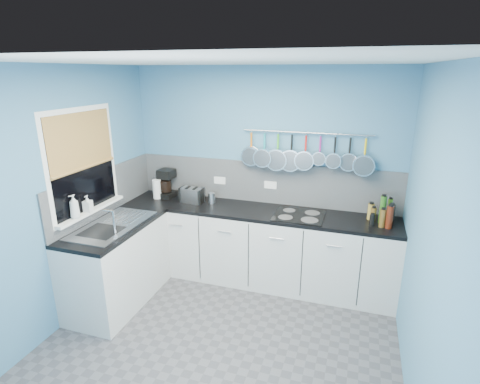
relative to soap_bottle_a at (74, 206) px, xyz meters
The scene contains 46 objects.
floor 1.93m from the soap_bottle_a, ahead, with size 3.20×3.00×0.02m, color #47474C.
ceiling 2.03m from the soap_bottle_a, ahead, with size 3.20×3.00×0.02m, color white.
wall_back 2.12m from the soap_bottle_a, 43.66° to the left, with size 3.20×0.02×2.50m, color teal.
wall_front 2.19m from the soap_bottle_a, 45.56° to the right, with size 3.20×0.02×2.50m, color teal.
wall_left 0.12m from the soap_bottle_a, 147.98° to the right, with size 0.02×3.00×2.50m, color teal.
wall_right 3.14m from the soap_bottle_a, ahead, with size 0.02×3.00×2.50m, color teal.
backsplash_back 2.10m from the soap_bottle_a, 43.22° to the left, with size 3.20×0.02×0.50m, color gray.
backsplash_left 0.55m from the soap_bottle_a, 96.02° to the left, with size 0.02×1.80×0.50m, color gray.
cabinet_run_back 2.05m from the soap_bottle_a, 36.93° to the left, with size 3.20×0.60×0.86m, color silver.
worktop_back 1.94m from the soap_bottle_a, 36.93° to the left, with size 3.20×0.60×0.04m, color black.
cabinet_run_left 0.81m from the soap_bottle_a, 47.38° to the left, with size 0.60×1.20×0.86m, color silver.
worktop_left 0.45m from the soap_bottle_a, 47.38° to the left, with size 0.60×1.20×0.04m, color black.
window_frame 0.46m from the soap_bottle_a, 100.20° to the left, with size 0.01×1.00×1.10m, color white.
window_glass 0.46m from the soap_bottle_a, 99.09° to the left, with size 0.01×0.90×1.00m, color black.
bamboo_blind 0.66m from the soap_bottle_a, 97.29° to the left, with size 0.01×0.90×0.55m, color #A6803D.
window_sill 0.28m from the soap_bottle_a, 94.57° to the left, with size 0.10×0.98×0.03m, color white.
sink_unit 0.43m from the soap_bottle_a, 47.38° to the left, with size 0.50×0.95×0.01m, color silver.
mixer_tap 0.42m from the soap_bottle_a, 10.17° to the left, with size 0.12×0.08×0.26m, color silver, non-canonical shape.
socket_left 1.73m from the soap_bottle_a, 55.48° to the left, with size 0.15×0.01×0.09m, color white.
socket_right 2.17m from the soap_bottle_a, 41.16° to the left, with size 0.15×0.01×0.09m, color white.
pot_rail 2.54m from the soap_bottle_a, 34.59° to the left, with size 0.02×0.02×1.45m, color silver.
soap_bottle_a is the anchor object (origin of this frame).
soap_bottle_b 0.19m from the soap_bottle_a, 90.00° to the left, with size 0.08×0.08×0.17m, color white.
paper_towel 1.21m from the soap_bottle_a, 78.89° to the left, with size 0.11×0.11×0.24m, color white.
coffee_maker 1.30m from the soap_bottle_a, 76.00° to the left, with size 0.20×0.22×0.35m, color black, non-canonical shape.
toaster 1.39m from the soap_bottle_a, 59.07° to the left, with size 0.27×0.16×0.18m, color silver.
canister 1.56m from the soap_bottle_a, 52.18° to the left, with size 0.09×0.09×0.12m, color silver.
hob 2.33m from the soap_bottle_a, 28.47° to the left, with size 0.54×0.48×0.01m, color black.
pan_0 2.01m from the soap_bottle_a, 44.90° to the left, with size 0.23×0.07×0.42m, color silver, non-canonical shape.
pan_1 2.12m from the soap_bottle_a, 41.82° to the left, with size 0.22×0.13×0.41m, color silver, non-canonical shape.
pan_2 2.24m from the soap_bottle_a, 39.06° to the left, with size 0.25×0.11×0.44m, color silver, non-canonical shape.
pan_3 2.36m from the soap_bottle_a, 36.61° to the left, with size 0.25×0.09×0.44m, color silver, non-canonical shape.
pan_4 2.49m from the soap_bottle_a, 34.40° to the left, with size 0.22×0.11×0.41m, color silver, non-canonical shape.
pan_5 2.63m from the soap_bottle_a, 32.42° to the left, with size 0.16×0.10×0.35m, color silver, non-canonical shape.
pan_6 2.76m from the soap_bottle_a, 30.63° to the left, with size 0.17×0.13×0.36m, color silver, non-canonical shape.
pan_7 2.90m from the soap_bottle_a, 29.01° to the left, with size 0.20×0.08×0.39m, color silver, non-canonical shape.
pan_8 3.03m from the soap_bottle_a, 27.55° to the left, with size 0.23×0.12×0.42m, color silver, non-canonical shape.
condiment_0 3.24m from the soap_bottle_a, 23.16° to the left, with size 0.05×0.05×0.24m, color #3F721E.
condiment_1 3.17m from the soap_bottle_a, 23.64° to the left, with size 0.05×0.05×0.26m, color #8C5914.
condiment_2 3.06m from the soap_bottle_a, 24.19° to the left, with size 0.07×0.07×0.17m, color olive.
condiment_3 3.22m from the soap_bottle_a, 21.63° to the left, with size 0.07×0.07×0.21m, color black.
condiment_4 3.12m from the soap_bottle_a, 21.98° to the left, with size 0.06×0.06×0.30m, color #265919.
condiment_5 3.05m from the soap_bottle_a, 22.72° to the left, with size 0.06×0.06×0.16m, color brown.
condiment_6 3.15m from the soap_bottle_a, 19.58° to the left, with size 0.07×0.07×0.24m, color #4C190C.
condiment_7 3.09m from the soap_bottle_a, 20.16° to the left, with size 0.06×0.06×0.19m, color brown.
condiment_8 3.01m from the soap_bottle_a, 20.93° to the left, with size 0.06×0.06×0.12m, color black.
Camera 1 is at (1.07, -2.73, 2.43)m, focal length 28.08 mm.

